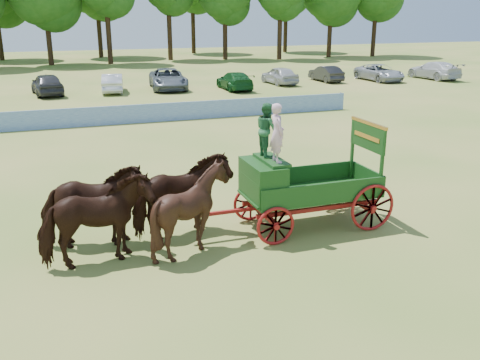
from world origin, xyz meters
The scene contains 8 objects.
ground centered at (0.00, 0.00, 0.00)m, with size 160.00×160.00×0.00m, color #A28B49.
horse_lead_left centered at (-4.99, 0.53, 1.15)m, with size 1.24×2.73×2.31m, color black.
horse_lead_right centered at (-4.99, 1.63, 1.15)m, with size 1.24×2.73×2.31m, color black.
horse_wheel_left centered at (-2.59, 0.53, 1.16)m, with size 1.87×2.10×2.31m, color black.
horse_wheel_right centered at (-2.59, 1.63, 1.15)m, with size 1.24×2.73×2.31m, color black.
farm_dray centered at (0.37, 1.10, 1.62)m, with size 6.00×2.00×3.75m.
sponsor_banner centered at (-1.00, 18.00, 0.53)m, with size 26.00×0.08×1.05m, color #1D4B9F.
parked_cars centered at (2.68, 30.17, 0.76)m, with size 56.64×7.56×1.65m.
Camera 1 is at (-5.75, -12.05, 6.05)m, focal length 40.00 mm.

